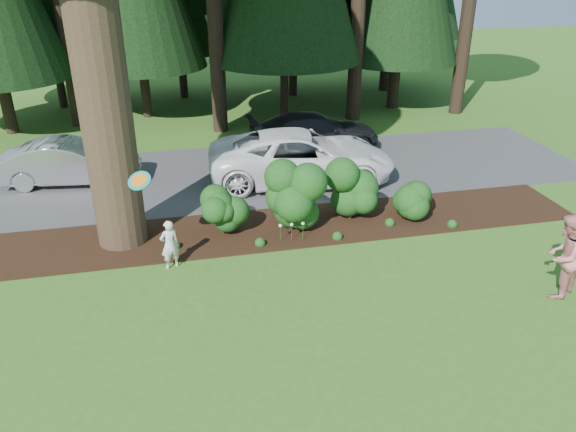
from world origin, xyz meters
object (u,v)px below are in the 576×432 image
object	(u,v)px
child	(170,244)
car_silver_wagon	(70,162)
car_white_suv	(302,156)
car_dark_suv	(314,133)
frisbee	(139,181)
adult	(564,256)

from	to	relation	value
child	car_silver_wagon	bearing A→B (deg)	-83.21
car_silver_wagon	child	distance (m)	6.79
car_silver_wagon	car_white_suv	distance (m)	7.48
car_white_suv	child	bearing A→B (deg)	143.73
car_dark_suv	car_silver_wagon	bearing A→B (deg)	96.53
child	frisbee	size ratio (longest dim) A/B	2.07
child	adult	world-z (taller)	adult
car_dark_suv	child	bearing A→B (deg)	140.90
car_white_suv	adult	distance (m)	8.67
car_silver_wagon	car_white_suv	world-z (taller)	car_white_suv
frisbee	car_white_suv	bearing A→B (deg)	41.87
child	frisbee	world-z (taller)	frisbee
car_white_suv	adult	size ratio (longest dim) A/B	3.07
car_silver_wagon	adult	distance (m)	14.52
car_silver_wagon	car_white_suv	xyz separation A→B (m)	(7.34, -1.43, 0.12)
car_silver_wagon	car_dark_suv	xyz separation A→B (m)	(8.50, 1.35, 0.01)
car_white_suv	child	world-z (taller)	car_white_suv
car_white_suv	child	distance (m)	6.40
frisbee	car_silver_wagon	bearing A→B (deg)	112.67
car_silver_wagon	car_dark_suv	size ratio (longest dim) A/B	0.87
car_dark_suv	child	distance (m)	9.29
car_dark_suv	adult	xyz separation A→B (m)	(2.77, -10.51, 0.23)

